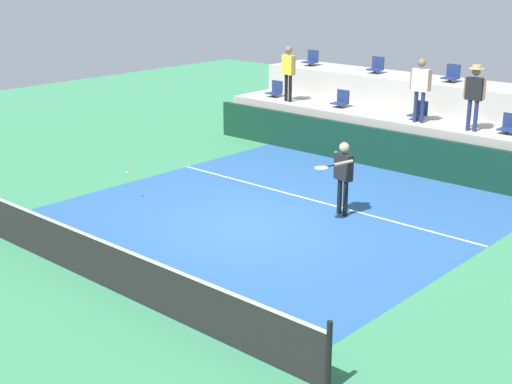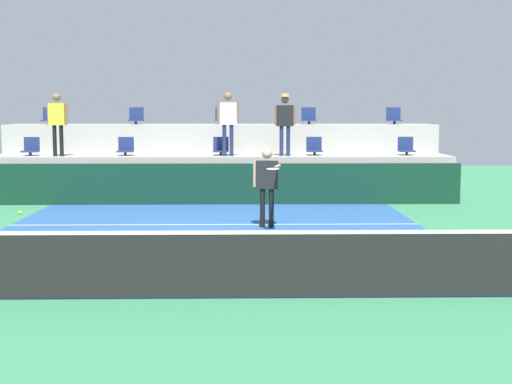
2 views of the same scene
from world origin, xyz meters
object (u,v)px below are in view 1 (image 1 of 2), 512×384
at_px(stadium_chair_lower_left, 341,100).
at_px(spectator_with_hat, 475,91).
at_px(stadium_chair_lower_far_left, 275,90).
at_px(stadium_chair_lower_right, 509,125).
at_px(stadium_chair_lower_center, 419,112).
at_px(stadium_chair_upper_left, 376,66).
at_px(stadium_chair_upper_center, 452,75).
at_px(tennis_player, 343,171).
at_px(tennis_ball, 127,173).
at_px(spectator_in_grey, 288,68).
at_px(stadium_chair_upper_far_left, 311,59).
at_px(spectator_in_white, 421,84).

height_order(stadium_chair_lower_left, spectator_with_hat, spectator_with_hat).
xyz_separation_m(stadium_chair_lower_far_left, stadium_chair_lower_right, (8.03, 0.00, 0.00)).
distance_m(stadium_chair_lower_center, stadium_chair_upper_left, 3.31).
relative_size(stadium_chair_upper_center, tennis_player, 0.30).
relative_size(stadium_chair_lower_left, spectator_with_hat, 0.30).
distance_m(stadium_chair_lower_far_left, spectator_with_hat, 7.23).
relative_size(stadium_chair_lower_far_left, tennis_player, 0.30).
bearing_deg(tennis_ball, stadium_chair_lower_center, 66.79).
height_order(stadium_chair_lower_left, spectator_in_grey, spectator_in_grey).
relative_size(stadium_chair_lower_left, stadium_chair_upper_left, 1.00).
relative_size(stadium_chair_lower_left, stadium_chair_upper_center, 1.00).
height_order(spectator_in_grey, spectator_with_hat, spectator_in_grey).
relative_size(stadium_chair_lower_left, tennis_player, 0.30).
bearing_deg(spectator_in_grey, tennis_player, -40.90).
distance_m(stadium_chair_upper_far_left, tennis_ball, 9.94).
distance_m(spectator_with_hat, tennis_ball, 9.19).
distance_m(stadium_chair_lower_right, stadium_chair_upper_center, 3.32).
relative_size(stadium_chair_upper_left, spectator_in_white, 0.29).
height_order(stadium_chair_lower_far_left, stadium_chair_lower_right, same).
height_order(tennis_player, spectator_in_white, spectator_in_white).
relative_size(spectator_with_hat, tennis_ball, 25.56).
relative_size(stadium_chair_lower_right, tennis_ball, 7.65).
xyz_separation_m(stadium_chair_lower_far_left, stadium_chair_upper_left, (2.72, 1.80, 0.85)).
bearing_deg(spectator_with_hat, spectator_in_white, 180.00).
bearing_deg(tennis_ball, stadium_chair_upper_far_left, 101.38).
height_order(stadium_chair_lower_far_left, stadium_chair_lower_left, same).
bearing_deg(stadium_chair_upper_left, stadium_chair_lower_right, -18.73).
distance_m(stadium_chair_upper_far_left, spectator_in_white, 5.92).
xyz_separation_m(stadium_chair_lower_left, spectator_in_grey, (-1.80, -0.38, 0.85)).
bearing_deg(stadium_chair_lower_far_left, stadium_chair_lower_right, 0.00).
distance_m(stadium_chair_upper_far_left, tennis_player, 9.63).
bearing_deg(stadium_chair_lower_far_left, stadium_chair_upper_left, 33.45).
distance_m(stadium_chair_lower_left, tennis_ball, 7.88).
height_order(stadium_chair_lower_left, stadium_chair_lower_right, same).
distance_m(stadium_chair_upper_far_left, stadium_chair_upper_center, 5.29).
distance_m(stadium_chair_upper_center, tennis_ball, 10.32).
distance_m(stadium_chair_upper_left, tennis_ball, 9.78).
relative_size(stadium_chair_upper_left, tennis_player, 0.30).
bearing_deg(stadium_chair_lower_far_left, spectator_in_grey, -23.88).
distance_m(stadium_chair_lower_left, stadium_chair_lower_center, 2.70).
distance_m(tennis_player, tennis_ball, 5.17).
bearing_deg(spectator_in_white, stadium_chair_upper_center, 95.43).
bearing_deg(stadium_chair_lower_right, spectator_in_white, -171.11).
bearing_deg(stadium_chair_upper_center, tennis_ball, -109.23).
distance_m(stadium_chair_lower_far_left, stadium_chair_upper_left, 3.37).
bearing_deg(tennis_ball, spectator_with_hat, 55.29).
distance_m(spectator_in_white, tennis_ball, 8.40).
xyz_separation_m(stadium_chair_upper_far_left, spectator_in_grey, (0.79, -2.18, -0.00)).
relative_size(stadium_chair_lower_far_left, stadium_chair_lower_left, 1.00).
bearing_deg(spectator_with_hat, spectator_in_grey, 180.00).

